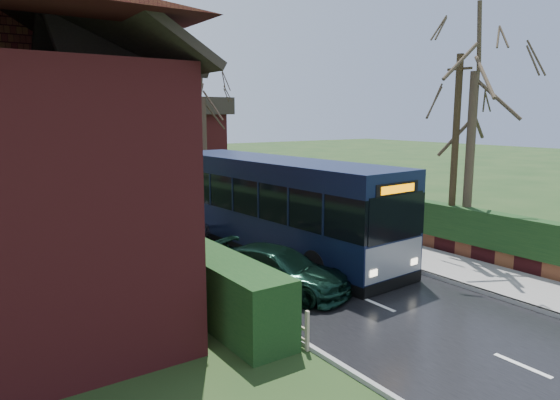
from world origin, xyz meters
TOP-DOWN VIEW (x-y plane):
  - ground at (0.00, 0.00)m, footprint 140.00×140.00m
  - road at (0.00, 10.00)m, footprint 6.00×100.00m
  - pavement at (4.25, 10.00)m, footprint 2.50×100.00m
  - kerb_right at (3.05, 10.00)m, footprint 0.12×100.00m
  - kerb_left at (-3.05, 10.00)m, footprint 0.12×100.00m
  - front_hedge at (-3.90, 5.00)m, footprint 1.20×16.00m
  - picket_fence at (-3.15, 5.00)m, footprint 0.10×16.00m
  - right_wall_hedge at (5.80, 10.00)m, footprint 0.60×50.00m
  - bus at (0.80, 4.12)m, footprint 3.30×11.45m
  - car_silver at (-1.50, 8.37)m, footprint 2.07×4.16m
  - car_green at (-1.60, 0.41)m, footprint 3.39×4.72m
  - car_distant at (-1.54, 40.64)m, footprint 1.74×3.79m
  - bus_stop_sign at (3.20, 3.81)m, footprint 0.19×0.38m
  - telegraph_pole at (5.80, 0.12)m, footprint 0.24×0.91m
  - tree_right_near at (6.00, -0.35)m, footprint 4.28×4.28m
  - tree_right_far at (6.00, 20.56)m, footprint 4.62×4.62m

SIDE VIEW (x-z plane):
  - ground at x=0.00m, z-range 0.00..0.00m
  - road at x=0.00m, z-range 0.00..0.02m
  - kerb_left at x=-3.05m, z-range 0.00..0.10m
  - pavement at x=4.25m, z-range 0.00..0.14m
  - kerb_right at x=3.05m, z-range 0.00..0.14m
  - picket_fence at x=-3.15m, z-range 0.00..0.90m
  - car_distant at x=-1.54m, z-range 0.00..1.21m
  - car_green at x=-1.60m, z-range 0.00..1.27m
  - car_silver at x=-1.50m, z-range 0.00..1.36m
  - front_hedge at x=-3.90m, z-range 0.00..1.60m
  - right_wall_hedge at x=5.80m, z-range 0.12..1.92m
  - bus at x=0.80m, z-range -0.01..3.42m
  - bus_stop_sign at x=3.20m, z-range 0.41..3.01m
  - telegraph_pole at x=5.80m, z-range 0.04..7.12m
  - tree_right_far at x=6.00m, z-range 2.20..11.13m
  - tree_right_near at x=6.00m, z-range 2.28..11.53m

